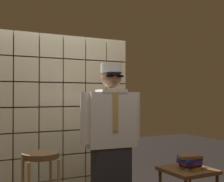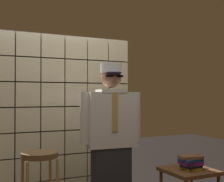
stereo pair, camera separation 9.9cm
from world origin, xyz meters
name	(u,v)px [view 1 (the left image)]	position (x,y,z in m)	size (l,w,h in m)	color
glass_block_wall	(62,118)	(0.00, 1.31, 1.06)	(1.85, 0.10, 2.16)	beige
standing_person	(111,140)	(0.25, 0.41, 0.88)	(0.68, 0.30, 1.69)	#28282D
bar_stool	(40,176)	(-0.51, 0.35, 0.61)	(0.34, 0.34, 0.83)	brown
side_table	(188,175)	(1.11, 0.21, 0.46)	(0.52, 0.52, 0.53)	brown
book_stack	(190,162)	(1.11, 0.18, 0.61)	(0.27, 0.22, 0.16)	olive
coffee_mug	(197,163)	(1.24, 0.21, 0.58)	(0.13, 0.08, 0.09)	navy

